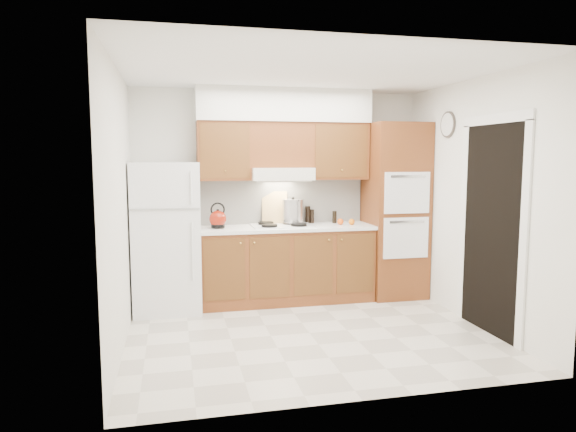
% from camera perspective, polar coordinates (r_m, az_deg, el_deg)
% --- Properties ---
extents(floor, '(3.60, 3.60, 0.00)m').
position_cam_1_polar(floor, '(5.35, 2.40, -12.85)').
color(floor, beige).
rests_on(floor, ground).
extents(ceiling, '(3.60, 3.60, 0.00)m').
position_cam_1_polar(ceiling, '(5.11, 2.55, 15.82)').
color(ceiling, white).
rests_on(ceiling, wall_back).
extents(wall_back, '(3.60, 0.02, 2.60)m').
position_cam_1_polar(wall_back, '(6.52, -0.98, 2.35)').
color(wall_back, white).
rests_on(wall_back, floor).
extents(wall_left, '(0.02, 3.00, 2.60)m').
position_cam_1_polar(wall_left, '(4.91, -18.23, 0.67)').
color(wall_left, white).
rests_on(wall_left, floor).
extents(wall_right, '(0.02, 3.00, 2.60)m').
position_cam_1_polar(wall_right, '(5.80, 19.90, 1.45)').
color(wall_right, white).
rests_on(wall_right, floor).
extents(fridge, '(0.75, 0.72, 1.72)m').
position_cam_1_polar(fridge, '(6.08, -13.36, -2.30)').
color(fridge, white).
rests_on(fridge, floor).
extents(base_cabinets, '(2.11, 0.60, 0.90)m').
position_cam_1_polar(base_cabinets, '(6.35, -0.19, -5.50)').
color(base_cabinets, brown).
rests_on(base_cabinets, floor).
extents(countertop, '(2.13, 0.62, 0.04)m').
position_cam_1_polar(countertop, '(6.26, -0.17, -1.31)').
color(countertop, white).
rests_on(countertop, base_cabinets).
extents(backsplash, '(2.11, 0.03, 0.56)m').
position_cam_1_polar(backsplash, '(6.52, -0.74, 1.65)').
color(backsplash, white).
rests_on(backsplash, countertop).
extents(oven_cabinet, '(0.70, 0.65, 2.20)m').
position_cam_1_polar(oven_cabinet, '(6.68, 11.79, 0.59)').
color(oven_cabinet, brown).
rests_on(oven_cabinet, floor).
extents(upper_cab_left, '(0.63, 0.33, 0.70)m').
position_cam_1_polar(upper_cab_left, '(6.23, -7.18, 7.17)').
color(upper_cab_left, brown).
rests_on(upper_cab_left, wall_back).
extents(upper_cab_right, '(0.73, 0.33, 0.70)m').
position_cam_1_polar(upper_cab_right, '(6.53, 5.51, 7.16)').
color(upper_cab_right, brown).
rests_on(upper_cab_right, wall_back).
extents(range_hood, '(0.75, 0.45, 0.15)m').
position_cam_1_polar(range_hood, '(6.28, -0.79, 4.71)').
color(range_hood, silver).
rests_on(range_hood, wall_back).
extents(upper_cab_over_hood, '(0.75, 0.33, 0.55)m').
position_cam_1_polar(upper_cab_over_hood, '(6.34, -0.91, 7.89)').
color(upper_cab_over_hood, brown).
rests_on(upper_cab_over_hood, range_hood).
extents(soffit, '(2.13, 0.36, 0.40)m').
position_cam_1_polar(soffit, '(6.36, -0.44, 12.17)').
color(soffit, silver).
rests_on(soffit, wall_back).
extents(cooktop, '(0.74, 0.50, 0.01)m').
position_cam_1_polar(cooktop, '(6.27, -0.66, -1.06)').
color(cooktop, white).
rests_on(cooktop, countertop).
extents(doorway, '(0.02, 0.90, 2.10)m').
position_cam_1_polar(doorway, '(5.53, 21.64, -1.45)').
color(doorway, black).
rests_on(doorway, floor).
extents(wall_clock, '(0.02, 0.30, 0.30)m').
position_cam_1_polar(wall_clock, '(6.26, 17.35, 9.68)').
color(wall_clock, '#3F3833').
rests_on(wall_clock, wall_right).
extents(kettle, '(0.20, 0.20, 0.20)m').
position_cam_1_polar(kettle, '(6.11, -7.80, -0.33)').
color(kettle, maroon).
rests_on(kettle, countertop).
extents(cutting_board, '(0.33, 0.14, 0.42)m').
position_cam_1_polar(cutting_board, '(6.46, -1.49, 0.89)').
color(cutting_board, '#DDAB71').
rests_on(cutting_board, countertop).
extents(stock_pot, '(0.30, 0.30, 0.28)m').
position_cam_1_polar(stock_pot, '(6.38, 0.55, 0.54)').
color(stock_pot, silver).
rests_on(stock_pot, cooktop).
extents(condiment_a, '(0.07, 0.07, 0.22)m').
position_cam_1_polar(condiment_a, '(6.54, 2.21, 0.16)').
color(condiment_a, black).
rests_on(condiment_a, countertop).
extents(condiment_b, '(0.07, 0.07, 0.17)m').
position_cam_1_polar(condiment_b, '(6.55, 2.69, -0.03)').
color(condiment_b, black).
rests_on(condiment_b, countertop).
extents(condiment_c, '(0.06, 0.06, 0.16)m').
position_cam_1_polar(condiment_c, '(6.57, 5.19, -0.11)').
color(condiment_c, black).
rests_on(condiment_c, countertop).
extents(orange_near, '(0.09, 0.09, 0.07)m').
position_cam_1_polar(orange_near, '(6.42, 7.09, -0.65)').
color(orange_near, orange).
rests_on(orange_near, countertop).
extents(orange_far, '(0.10, 0.10, 0.08)m').
position_cam_1_polar(orange_far, '(6.42, 5.84, -0.63)').
color(orange_far, orange).
rests_on(orange_far, countertop).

